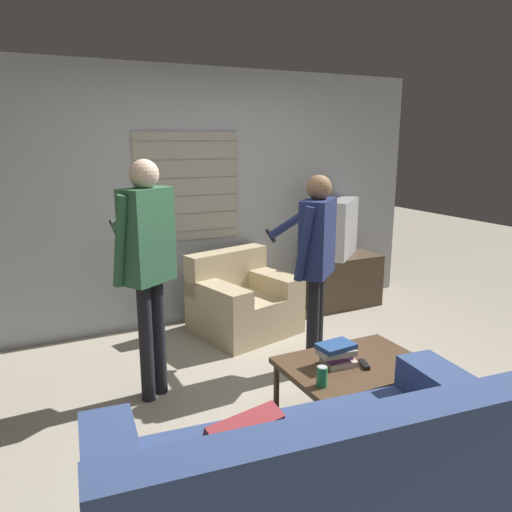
% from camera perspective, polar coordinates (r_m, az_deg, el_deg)
% --- Properties ---
extents(ground_plane, '(16.00, 16.00, 0.00)m').
position_cam_1_polar(ground_plane, '(3.72, 4.23, -16.92)').
color(ground_plane, '#B2A893').
extents(wall_back, '(5.20, 0.08, 2.55)m').
position_cam_1_polar(wall_back, '(5.10, -7.18, 6.56)').
color(wall_back, '#ADB2B7').
rests_on(wall_back, ground_plane).
extents(couch_blue, '(2.09, 1.10, 0.84)m').
position_cam_1_polar(couch_blue, '(2.53, 7.07, -24.86)').
color(couch_blue, '#384C7F').
rests_on(couch_blue, ground_plane).
extents(armchair_beige, '(1.06, 0.97, 0.78)m').
position_cam_1_polar(armchair_beige, '(4.92, -1.65, -5.22)').
color(armchair_beige, '#C6B289').
rests_on(armchair_beige, ground_plane).
extents(coffee_table, '(0.93, 0.66, 0.42)m').
position_cam_1_polar(coffee_table, '(3.45, 11.14, -12.50)').
color(coffee_table, brown).
rests_on(coffee_table, ground_plane).
extents(tv_stand, '(0.87, 0.45, 0.58)m').
position_cam_1_polar(tv_stand, '(5.75, 9.63, -2.80)').
color(tv_stand, '#4C3D2D').
rests_on(tv_stand, ground_plane).
extents(tv, '(0.65, 0.62, 0.63)m').
position_cam_1_polar(tv, '(5.61, 9.84, 3.16)').
color(tv, '#B2B2B7').
rests_on(tv, tv_stand).
extents(person_left_standing, '(0.48, 0.79, 1.74)m').
position_cam_1_polar(person_left_standing, '(3.56, -12.39, 0.37)').
color(person_left_standing, black).
rests_on(person_left_standing, ground_plane).
extents(person_right_standing, '(0.49, 0.75, 1.60)m').
position_cam_1_polar(person_right_standing, '(3.97, 6.86, 0.63)').
color(person_right_standing, black).
rests_on(person_right_standing, ground_plane).
extents(book_stack, '(0.26, 0.18, 0.15)m').
position_cam_1_polar(book_stack, '(3.36, 9.23, -10.97)').
color(book_stack, beige).
rests_on(book_stack, coffee_table).
extents(soda_can, '(0.07, 0.07, 0.13)m').
position_cam_1_polar(soda_can, '(3.09, 7.54, -13.49)').
color(soda_can, '#238E47').
rests_on(soda_can, coffee_table).
extents(spare_remote, '(0.08, 0.14, 0.02)m').
position_cam_1_polar(spare_remote, '(3.40, 12.24, -12.01)').
color(spare_remote, black).
rests_on(spare_remote, coffee_table).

